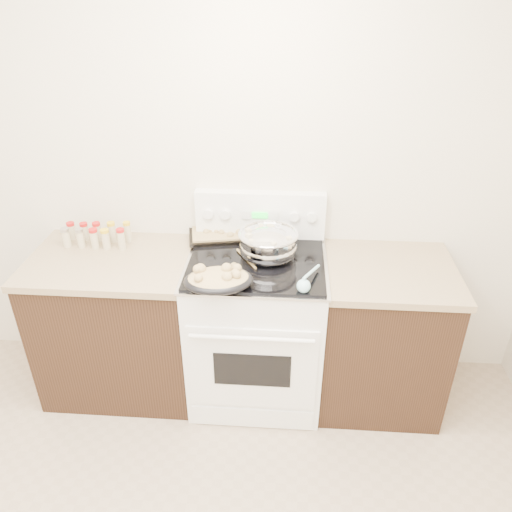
{
  "coord_description": "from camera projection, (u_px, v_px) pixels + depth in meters",
  "views": [
    {
      "loc": [
        0.52,
        -0.94,
        2.34
      ],
      "look_at": [
        0.35,
        1.37,
        1.0
      ],
      "focal_mm": 35.0,
      "sensor_mm": 36.0,
      "label": 1
    }
  ],
  "objects": [
    {
      "name": "room_shell",
      "position": [
        64.0,
        282.0,
        1.16
      ],
      "size": [
        4.1,
        3.6,
        2.75
      ],
      "color": "beige",
      "rests_on": "ground"
    },
    {
      "name": "counter_left",
      "position": [
        121.0,
        322.0,
        3.05
      ],
      "size": [
        0.93,
        0.67,
        0.92
      ],
      "color": "black",
      "rests_on": "ground"
    },
    {
      "name": "counter_right",
      "position": [
        380.0,
        334.0,
        2.95
      ],
      "size": [
        0.73,
        0.67,
        0.92
      ],
      "color": "black",
      "rests_on": "ground"
    },
    {
      "name": "kitchen_range",
      "position": [
        257.0,
        325.0,
        2.97
      ],
      "size": [
        0.78,
        0.73,
        1.22
      ],
      "color": "white",
      "rests_on": "ground"
    },
    {
      "name": "mixing_bowl",
      "position": [
        268.0,
        245.0,
        2.74
      ],
      "size": [
        0.41,
        0.41,
        0.19
      ],
      "color": "silver",
      "rests_on": "kitchen_range"
    },
    {
      "name": "roasting_pan",
      "position": [
        218.0,
        279.0,
        2.49
      ],
      "size": [
        0.39,
        0.3,
        0.11
      ],
      "color": "black",
      "rests_on": "kitchen_range"
    },
    {
      "name": "baking_sheet",
      "position": [
        221.0,
        233.0,
        2.99
      ],
      "size": [
        0.43,
        0.34,
        0.06
      ],
      "color": "black",
      "rests_on": "kitchen_range"
    },
    {
      "name": "wooden_spoon",
      "position": [
        238.0,
        264.0,
        2.69
      ],
      "size": [
        0.14,
        0.22,
        0.04
      ],
      "color": "#A3834A",
      "rests_on": "kitchen_range"
    },
    {
      "name": "blue_ladle",
      "position": [
        305.0,
        284.0,
        2.48
      ],
      "size": [
        0.12,
        0.25,
        0.09
      ],
      "color": "#9BD9E8",
      "rests_on": "kitchen_range"
    },
    {
      "name": "spice_jars",
      "position": [
        96.0,
        235.0,
        2.92
      ],
      "size": [
        0.39,
        0.15,
        0.13
      ],
      "color": "#BFB28C",
      "rests_on": "counter_left"
    }
  ]
}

